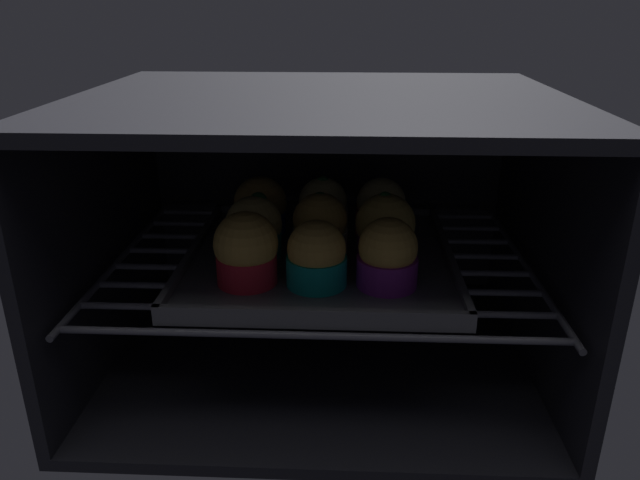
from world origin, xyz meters
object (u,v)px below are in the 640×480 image
at_px(muffin_row1_col1, 322,227).
at_px(muffin_row1_col2, 385,229).
at_px(muffin_row0_col1, 315,257).
at_px(muffin_row0_col0, 246,251).
at_px(muffin_row1_col0, 254,229).
at_px(muffin_row0_col2, 388,256).
at_px(muffin_row2_col1, 320,208).
at_px(muffin_row2_col2, 381,209).
at_px(baking_tray, 320,259).
at_px(muffin_row2_col0, 261,208).

height_order(muffin_row1_col1, muffin_row1_col2, muffin_row1_col2).
bearing_deg(muffin_row0_col1, muffin_row1_col2, 45.10).
bearing_deg(muffin_row1_col1, muffin_row0_col0, -134.64).
bearing_deg(muffin_row1_col0, muffin_row1_col1, 1.28).
relative_size(muffin_row0_col1, muffin_row0_col2, 0.95).
bearing_deg(muffin_row2_col1, muffin_row1_col2, -45.82).
xyz_separation_m(muffin_row0_col2, muffin_row2_col1, (-0.08, 0.17, -0.00)).
bearing_deg(muffin_row2_col1, muffin_row2_col2, -2.39).
relative_size(muffin_row0_col2, muffin_row2_col2, 1.03).
height_order(muffin_row0_col0, muffin_row1_col2, same).
height_order(baking_tray, muffin_row2_col2, muffin_row2_col2).
height_order(muffin_row1_col0, muffin_row2_col1, same).
height_order(muffin_row1_col2, muffin_row2_col2, muffin_row1_col2).
relative_size(baking_tray, muffin_row0_col2, 4.13).
xyz_separation_m(muffin_row2_col1, muffin_row2_col2, (0.08, -0.00, 0.00)).
xyz_separation_m(muffin_row1_col2, muffin_row2_col2, (-0.00, 0.09, -0.00)).
relative_size(muffin_row0_col2, muffin_row2_col1, 1.00).
distance_m(muffin_row1_col0, muffin_row1_col1, 0.09).
distance_m(muffin_row0_col1, muffin_row1_col0, 0.12).
bearing_deg(muffin_row0_col2, muffin_row1_col2, 88.95).
distance_m(baking_tray, muffin_row2_col1, 0.10).
height_order(baking_tray, muffin_row0_col2, muffin_row0_col2).
bearing_deg(muffin_row0_col1, muffin_row2_col0, 117.26).
relative_size(muffin_row0_col1, muffin_row2_col0, 0.98).
bearing_deg(muffin_row2_col0, muffin_row1_col0, -87.73).
distance_m(muffin_row0_col0, muffin_row2_col2, 0.23).
relative_size(muffin_row1_col1, muffin_row2_col0, 1.05).
bearing_deg(muffin_row1_col0, baking_tray, 0.69).
distance_m(muffin_row1_col1, muffin_row2_col1, 0.09).
height_order(muffin_row0_col0, muffin_row2_col1, muffin_row0_col0).
height_order(baking_tray, muffin_row1_col2, muffin_row1_col2).
relative_size(muffin_row0_col0, muffin_row2_col2, 1.08).
bearing_deg(muffin_row2_col0, muffin_row2_col1, 3.36).
height_order(muffin_row0_col2, muffin_row1_col0, muffin_row0_col2).
distance_m(muffin_row0_col0, muffin_row2_col1, 0.19).
bearing_deg(muffin_row0_col1, muffin_row1_col1, 87.36).
height_order(muffin_row0_col0, muffin_row1_col0, muffin_row0_col0).
xyz_separation_m(muffin_row0_col1, muffin_row1_col2, (0.08, 0.08, 0.00)).
bearing_deg(muffin_row2_col2, muffin_row2_col0, -179.52).
xyz_separation_m(muffin_row0_col2, muffin_row1_col0, (-0.17, 0.08, -0.00)).
bearing_deg(muffin_row1_col1, muffin_row1_col0, -178.72).
height_order(muffin_row0_col0, muffin_row2_col2, muffin_row0_col0).
bearing_deg(muffin_row0_col2, muffin_row1_col1, 132.73).
relative_size(muffin_row0_col0, muffin_row2_col0, 1.08).
distance_m(baking_tray, muffin_row1_col0, 0.09).
xyz_separation_m(muffin_row0_col2, muffin_row1_col1, (-0.08, 0.09, 0.00)).
distance_m(baking_tray, muffin_row0_col2, 0.12).
bearing_deg(baking_tray, muffin_row1_col1, 19.43).
bearing_deg(muffin_row0_col2, muffin_row2_col2, 89.94).
xyz_separation_m(muffin_row1_col0, muffin_row2_col2, (0.17, 0.09, 0.00)).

